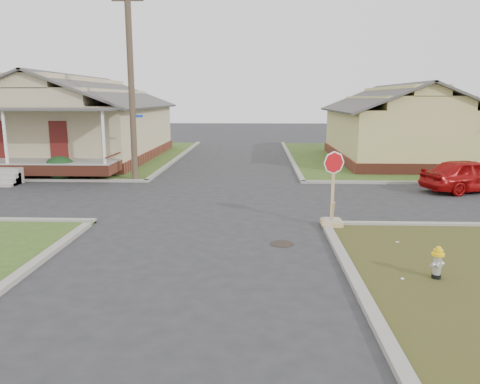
{
  "coord_description": "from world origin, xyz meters",
  "views": [
    {
      "loc": [
        1.55,
        -12.46,
        3.81
      ],
      "look_at": [
        1.02,
        1.0,
        1.1
      ],
      "focal_mm": 35.0,
      "sensor_mm": 36.0,
      "label": 1
    }
  ],
  "objects_px": {
    "stop_sign": "(332,210)",
    "red_sedan": "(470,175)",
    "utility_pole": "(131,79)",
    "fire_hydrant": "(438,261)"
  },
  "relations": [
    {
      "from": "utility_pole",
      "to": "stop_sign",
      "type": "distance_m",
      "value": 11.79
    },
    {
      "from": "utility_pole",
      "to": "fire_hydrant",
      "type": "bearing_deg",
      "value": -51.01
    },
    {
      "from": "fire_hydrant",
      "to": "stop_sign",
      "type": "xyz_separation_m",
      "value": [
        -1.59,
        4.15,
        0.09
      ]
    },
    {
      "from": "utility_pole",
      "to": "fire_hydrant",
      "type": "xyz_separation_m",
      "value": [
        9.56,
        -11.8,
        -4.22
      ]
    },
    {
      "from": "fire_hydrant",
      "to": "stop_sign",
      "type": "height_order",
      "value": "stop_sign"
    },
    {
      "from": "fire_hydrant",
      "to": "stop_sign",
      "type": "bearing_deg",
      "value": 88.07
    },
    {
      "from": "utility_pole",
      "to": "stop_sign",
      "type": "relative_size",
      "value": 4.01
    },
    {
      "from": "fire_hydrant",
      "to": "red_sedan",
      "type": "xyz_separation_m",
      "value": [
        4.93,
        9.84,
        0.25
      ]
    },
    {
      "from": "stop_sign",
      "to": "red_sedan",
      "type": "distance_m",
      "value": 8.65
    },
    {
      "from": "fire_hydrant",
      "to": "red_sedan",
      "type": "bearing_deg",
      "value": 40.54
    }
  ]
}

